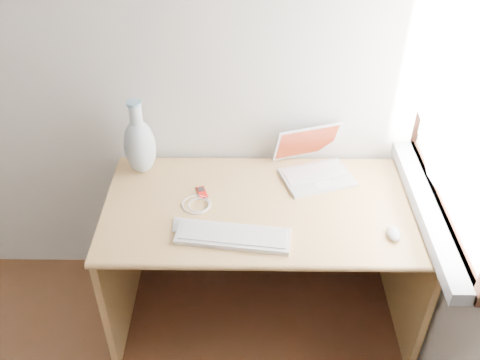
{
  "coord_description": "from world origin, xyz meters",
  "views": [
    {
      "loc": [
        0.94,
        -0.37,
        2.22
      ],
      "look_at": [
        0.92,
        1.35,
        0.89
      ],
      "focal_mm": 40.0,
      "sensor_mm": 36.0,
      "label": 1
    }
  ],
  "objects_px": {
    "laptop": "(317,165)",
    "external_keyboard": "(233,236)",
    "vase": "(140,144)",
    "desk": "(264,228)"
  },
  "relations": [
    {
      "from": "laptop",
      "to": "desk",
      "type": "bearing_deg",
      "value": -166.45
    },
    {
      "from": "desk",
      "to": "laptop",
      "type": "xyz_separation_m",
      "value": [
        0.24,
        0.15,
        0.26
      ]
    },
    {
      "from": "desk",
      "to": "vase",
      "type": "bearing_deg",
      "value": 164.45
    },
    {
      "from": "laptop",
      "to": "vase",
      "type": "relative_size",
      "value": 0.98
    },
    {
      "from": "external_keyboard",
      "to": "vase",
      "type": "distance_m",
      "value": 0.63
    },
    {
      "from": "laptop",
      "to": "external_keyboard",
      "type": "xyz_separation_m",
      "value": [
        -0.38,
        -0.44,
        -0.04
      ]
    },
    {
      "from": "laptop",
      "to": "vase",
      "type": "height_order",
      "value": "vase"
    },
    {
      "from": "desk",
      "to": "laptop",
      "type": "relative_size",
      "value": 3.87
    },
    {
      "from": "laptop",
      "to": "vase",
      "type": "xyz_separation_m",
      "value": [
        -0.8,
        0.01,
        0.1
      ]
    },
    {
      "from": "laptop",
      "to": "external_keyboard",
      "type": "relative_size",
      "value": 0.77
    }
  ]
}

